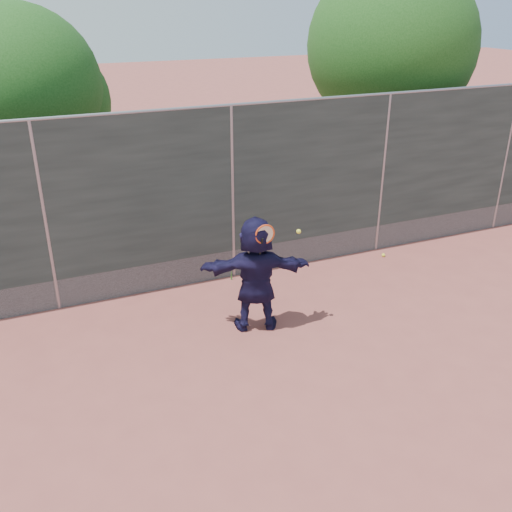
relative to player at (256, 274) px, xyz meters
name	(u,v)px	position (x,y,z in m)	size (l,w,h in m)	color
ground	(331,388)	(0.30, -1.76, -0.88)	(80.00, 80.00, 0.00)	#9E4C42
player	(256,274)	(0.00, 0.00, 0.00)	(1.63, 0.52, 1.75)	#171335
ball_ground	(383,255)	(3.24, 1.37, -0.84)	(0.07, 0.07, 0.07)	#F2F235
fence	(232,191)	(0.30, 1.74, 0.71)	(20.00, 0.06, 3.03)	#38423D
swing_action	(268,235)	(0.10, -0.19, 0.67)	(0.74, 0.14, 0.51)	#DD4314
tree_right	(397,50)	(4.99, 3.99, 2.61)	(3.78, 3.60, 5.39)	#382314
tree_left	(29,92)	(-2.54, 4.79, 2.06)	(3.15, 3.00, 4.53)	#382314
weed_clump	(252,268)	(0.60, 1.62, -0.74)	(0.68, 0.07, 0.30)	#387226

